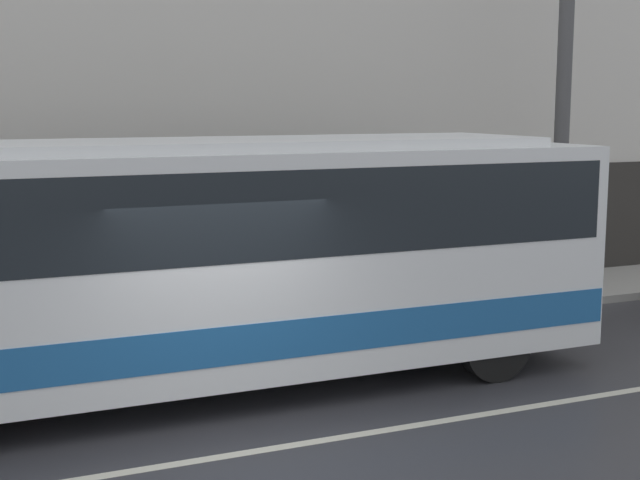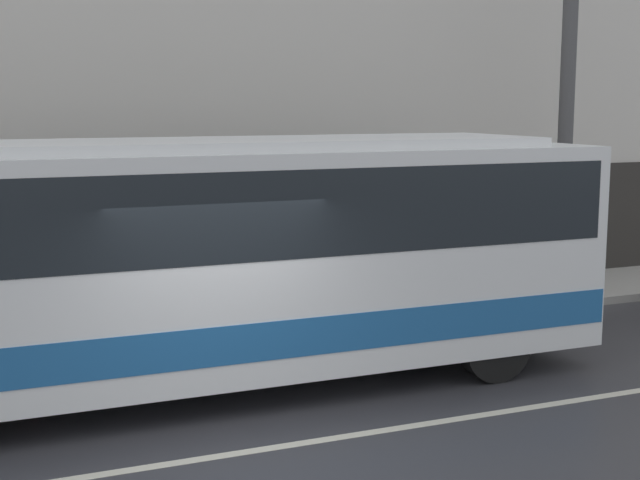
% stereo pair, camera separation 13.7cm
% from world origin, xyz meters
% --- Properties ---
extents(ground_plane, '(60.00, 60.00, 0.00)m').
position_xyz_m(ground_plane, '(0.00, 0.00, 0.00)').
color(ground_plane, '#333338').
extents(sidewalk, '(60.00, 2.27, 0.14)m').
position_xyz_m(sidewalk, '(0.00, 5.13, 0.07)').
color(sidewalk, '#A09E99').
rests_on(sidewalk, ground_plane).
extents(building_facade, '(60.00, 0.35, 9.42)m').
position_xyz_m(building_facade, '(0.00, 6.41, 4.54)').
color(building_facade, silver).
rests_on(building_facade, ground_plane).
extents(lane_stripe, '(54.00, 0.14, 0.01)m').
position_xyz_m(lane_stripe, '(0.00, 0.00, 0.00)').
color(lane_stripe, beige).
rests_on(lane_stripe, ground_plane).
extents(transit_bus, '(10.77, 2.52, 3.14)m').
position_xyz_m(transit_bus, '(-0.06, 2.15, 1.77)').
color(transit_bus, white).
rests_on(transit_bus, ground_plane).
extents(utility_pole_near, '(0.26, 0.26, 6.89)m').
position_xyz_m(utility_pole_near, '(7.36, 4.48, 3.59)').
color(utility_pole_near, '#4C4C4F').
rests_on(utility_pole_near, sidewalk).
extents(pedestrian_waiting, '(0.36, 0.36, 1.75)m').
position_xyz_m(pedestrian_waiting, '(-1.73, 4.62, 0.96)').
color(pedestrian_waiting, maroon).
rests_on(pedestrian_waiting, sidewalk).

